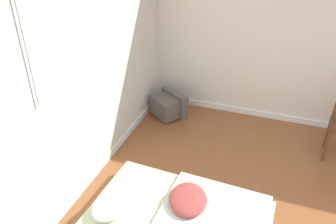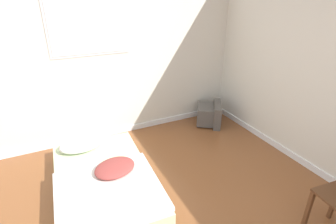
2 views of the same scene
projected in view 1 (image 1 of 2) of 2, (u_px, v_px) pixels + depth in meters
The scene contains 4 objects.
wall_back at pixel (60, 90), 3.09m from camera, with size 7.21×0.08×2.60m.
wall_right at pixel (335, 42), 4.32m from camera, with size 0.08×7.45×2.60m.
mattress_bed at pixel (179, 218), 3.24m from camera, with size 1.14×1.78×0.33m.
crt_tv at pixel (169, 105), 5.12m from camera, with size 0.60×0.62×0.38m.
Camera 1 is at (-2.26, 0.66, 2.68)m, focal length 35.00 mm.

